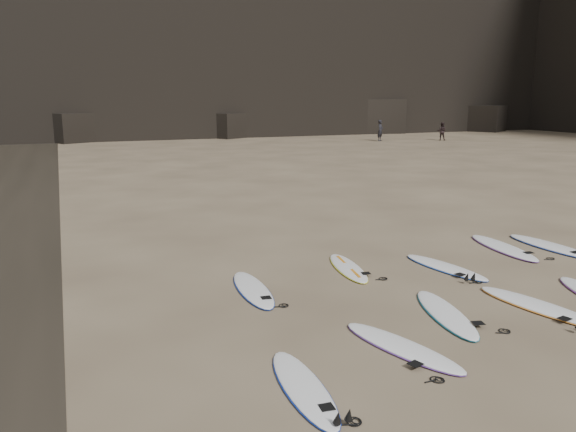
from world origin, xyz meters
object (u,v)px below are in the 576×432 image
surfboard_7 (445,267)px  surfboard_8 (503,247)px  surfboard_5 (253,289)px  surfboard_6 (348,267)px  surfboard_1 (402,346)px  surfboard_3 (539,306)px  surfboard_9 (551,246)px  person_b (442,131)px  person_a (380,130)px  surfboard_2 (446,313)px  surfboard_0 (303,387)px

surfboard_7 → surfboard_8: 2.62m
surfboard_5 → surfboard_7: bearing=0.9°
surfboard_6 → surfboard_1: bearing=-96.0°
surfboard_3 → surfboard_9: bearing=30.1°
surfboard_6 → surfboard_5: bearing=-156.6°
surfboard_8 → person_b: bearing=63.7°
surfboard_1 → surfboard_9: size_ratio=0.85×
surfboard_1 → person_a: person_a is taller
surfboard_2 → surfboard_3: 1.89m
surfboard_0 → person_a: size_ratio=1.22×
person_a → surfboard_2: bearing=-156.6°
surfboard_5 → surfboard_9: size_ratio=0.86×
surfboard_2 → person_b: size_ratio=1.51×
surfboard_3 → surfboard_5: (-4.70, 2.94, -0.00)m
surfboard_5 → surfboard_7: (4.62, -0.24, 0.00)m
surfboard_6 → surfboard_3: bearing=-47.8°
surfboard_6 → surfboard_7: 2.26m
person_b → surfboard_9: bearing=98.3°
surfboard_3 → surfboard_6: surfboard_3 is taller
surfboard_1 → person_b: (27.17, 35.05, 0.76)m
surfboard_3 → person_a: (18.32, 36.02, 0.88)m
surfboard_6 → person_a: (20.50, 32.50, 0.88)m
surfboard_7 → surfboard_9: (3.74, 0.45, 0.01)m
person_b → surfboard_7: bearing=94.1°
surfboard_2 → surfboard_3: (1.85, -0.37, 0.00)m
surfboard_0 → surfboard_8: size_ratio=0.82×
surfboard_1 → surfboard_6: 4.21m
surfboard_1 → surfboard_3: surfboard_3 is taller
surfboard_0 → person_b: bearing=54.8°
surfboard_5 → person_a: bearing=59.0°
surfboard_1 → surfboard_8: (5.78, 4.07, 0.01)m
surfboard_8 → surfboard_9: size_ratio=0.98×
surfboard_6 → surfboard_7: (2.11, -0.82, 0.00)m
surfboard_1 → surfboard_3: 3.41m
surfboard_8 → person_b: (21.39, 30.98, 0.76)m
surfboard_8 → surfboard_6: bearing=-171.3°
person_b → surfboard_3: bearing=96.4°
surfboard_6 → surfboard_7: size_ratio=0.94×
surfboard_1 → surfboard_7: (3.30, 3.22, 0.00)m
surfboard_7 → surfboard_8: (2.48, 0.84, 0.01)m
surfboard_2 → surfboard_7: size_ratio=1.01×
surfboard_7 → person_a: size_ratio=1.31×
surfboard_0 → person_b: (29.12, 35.61, 0.77)m
surfboard_1 → surfboard_6: bearing=57.3°
surfboard_3 → surfboard_9: (3.66, 3.15, 0.00)m
surfboard_0 → surfboard_7: (5.24, 3.79, 0.00)m
surfboard_9 → surfboard_2: bearing=-154.6°
surfboard_7 → surfboard_9: size_ratio=0.87×
surfboard_0 → surfboard_3: 5.43m
surfboard_2 → person_b: 42.73m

